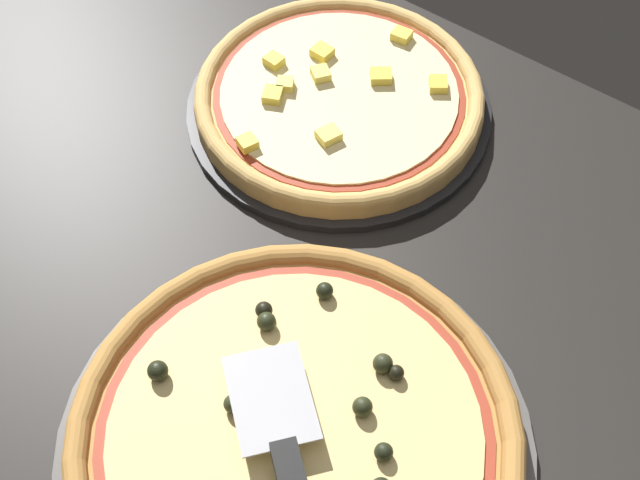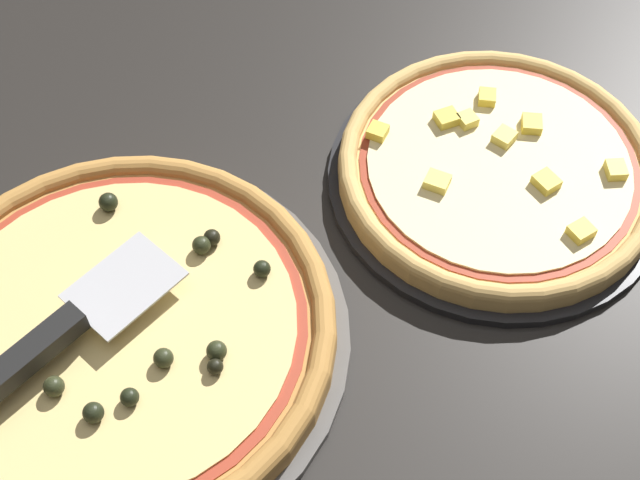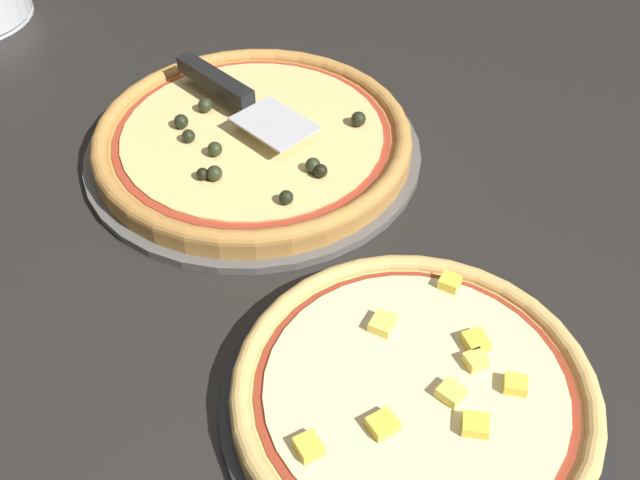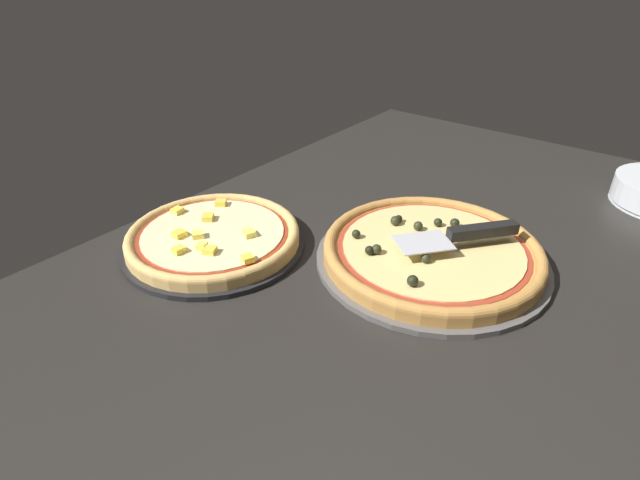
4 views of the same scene
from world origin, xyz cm
name	(u,v)px [view 4 (image 4 of 4)]	position (x,y,z in cm)	size (l,w,h in cm)	color
ground_plane	(420,262)	(0.00, 0.00, -1.80)	(151.21, 104.80, 3.60)	black
pizza_pan_front	(431,259)	(-1.35, -2.65, 0.50)	(41.11, 41.11, 1.00)	#565451
pizza_front	(432,250)	(-1.36, -2.62, 2.53)	(38.65, 38.65, 4.15)	#B77F3D
pizza_pan_back	(215,244)	(-21.84, 31.82, 0.50)	(34.07, 34.07, 1.00)	black
pizza_back	(213,235)	(-21.85, 31.82, 2.43)	(32.02, 32.02, 3.24)	#DBAD60
serving_spatula	(471,233)	(2.55, -7.59, 5.97)	(19.97, 17.32, 2.00)	#B7B7BC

